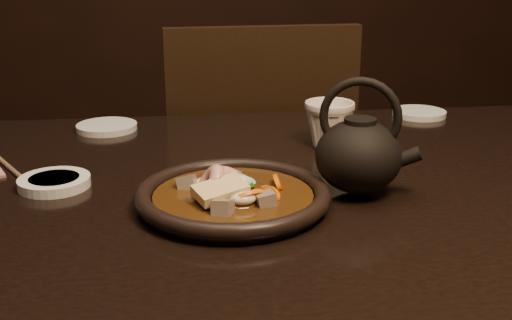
{
  "coord_description": "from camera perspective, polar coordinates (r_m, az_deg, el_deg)",
  "views": [
    {
      "loc": [
        -0.1,
        -0.83,
        1.08
      ],
      "look_at": [
        0.0,
        -0.0,
        0.8
      ],
      "focal_mm": 45.0,
      "sensor_mm": 36.0,
      "label": 1
    }
  ],
  "objects": [
    {
      "name": "table",
      "position": [
        0.93,
        -0.11,
        -7.38
      ],
      "size": [
        1.6,
        0.9,
        0.75
      ],
      "color": "black",
      "rests_on": "floor"
    },
    {
      "name": "chair",
      "position": [
        1.57,
        -0.2,
        -3.03
      ],
      "size": [
        0.46,
        0.46,
        0.92
      ],
      "rotation": [
        0.0,
        0.0,
        3.19
      ],
      "color": "black",
      "rests_on": "floor"
    },
    {
      "name": "teapot",
      "position": [
        0.89,
        9.15,
        0.69
      ],
      "size": [
        0.14,
        0.12,
        0.16
      ],
      "rotation": [
        0.0,
        0.0,
        -0.34
      ],
      "color": "black",
      "rests_on": "table"
    },
    {
      "name": "plate",
      "position": [
        0.85,
        -2.04,
        -3.28
      ],
      "size": [
        0.26,
        0.26,
        0.03
      ],
      "color": "black",
      "rests_on": "table"
    },
    {
      "name": "chopsticks",
      "position": [
        1.1,
        -21.72,
        -0.01
      ],
      "size": [
        0.13,
        0.23,
        0.01
      ],
      "rotation": [
        0.0,
        0.0,
        0.52
      ],
      "color": "tan",
      "rests_on": "table"
    },
    {
      "name": "saucer_left",
      "position": [
        1.24,
        -13.12,
        2.88
      ],
      "size": [
        0.11,
        0.11,
        0.01
      ],
      "primitive_type": "cylinder",
      "color": "white",
      "rests_on": "table"
    },
    {
      "name": "stirfry",
      "position": [
        0.85,
        -2.2,
        -2.9
      ],
      "size": [
        0.15,
        0.16,
        0.06
      ],
      "color": "#381F0A",
      "rests_on": "plate"
    },
    {
      "name": "saucer_right",
      "position": [
        1.35,
        14.3,
        4.07
      ],
      "size": [
        0.11,
        0.11,
        0.01
      ],
      "primitive_type": "cylinder",
      "color": "white",
      "rests_on": "table"
    },
    {
      "name": "tea_cup",
      "position": [
        1.1,
        6.51,
        3.3
      ],
      "size": [
        0.11,
        0.1,
        0.09
      ],
      "primitive_type": "imported",
      "rotation": [
        0.0,
        0.0,
        0.34
      ],
      "color": "white",
      "rests_on": "table"
    },
    {
      "name": "soy_dish",
      "position": [
        0.96,
        -17.49,
        -1.89
      ],
      "size": [
        0.1,
        0.1,
        0.01
      ],
      "primitive_type": "cylinder",
      "color": "white",
      "rests_on": "table"
    }
  ]
}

